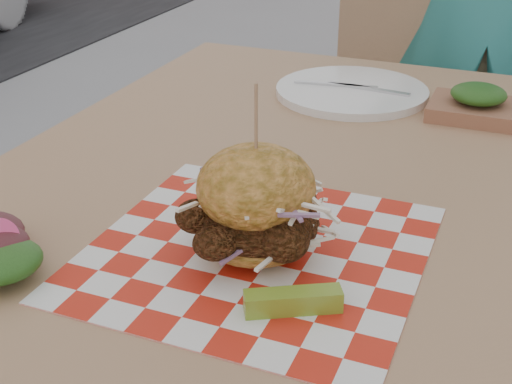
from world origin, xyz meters
TOP-DOWN VIEW (x-y plane):
  - patio_table at (-0.20, 0.30)m, footprint 0.80×1.20m
  - patio_chair at (-0.21, 1.24)m, footprint 0.45×0.46m
  - paper_liner at (-0.16, 0.11)m, footprint 0.36×0.36m
  - sandwich at (-0.16, 0.11)m, footprint 0.17×0.17m
  - pickle_spear at (-0.08, 0.02)m, footprint 0.09×0.07m
  - place_setting at (-0.20, 0.67)m, footprint 0.27×0.27m
  - kraft_tray at (0.02, 0.64)m, footprint 0.15×0.12m

SIDE VIEW (x-z plane):
  - patio_chair at x=-0.21m, z-range 0.08..1.03m
  - patio_table at x=-0.20m, z-range 0.30..1.05m
  - paper_liner at x=-0.16m, z-range 0.75..0.75m
  - place_setting at x=-0.20m, z-range 0.75..0.77m
  - pickle_spear at x=-0.08m, z-range 0.75..0.77m
  - kraft_tray at x=0.02m, z-range 0.74..0.80m
  - sandwich at x=-0.16m, z-range 0.71..0.90m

